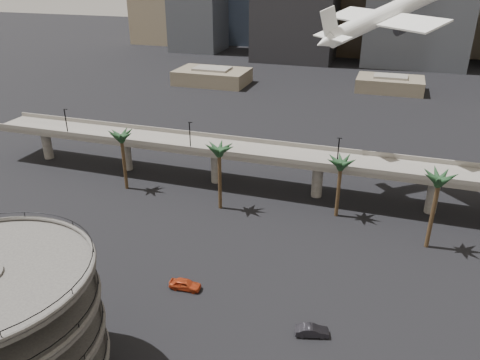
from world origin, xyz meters
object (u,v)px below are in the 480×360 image
(airborne_jet, at_px, (386,15))
(car_a, at_px, (185,284))
(car_b, at_px, (312,331))
(overpass, at_px, (265,157))

(airborne_jet, height_order, car_a, airborne_jet)
(car_a, relative_size, car_b, 1.07)
(car_a, bearing_deg, overpass, -7.36)
(car_b, bearing_deg, car_a, 64.04)
(car_a, distance_m, car_b, 19.78)
(airborne_jet, relative_size, car_b, 5.94)
(airborne_jet, xyz_separation_m, car_b, (-2.64, -53.40, -33.69))
(airborne_jet, xyz_separation_m, car_a, (-22.09, -49.82, -33.61))
(overpass, height_order, car_b, overpass)
(car_b, bearing_deg, airborne_jet, -18.38)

